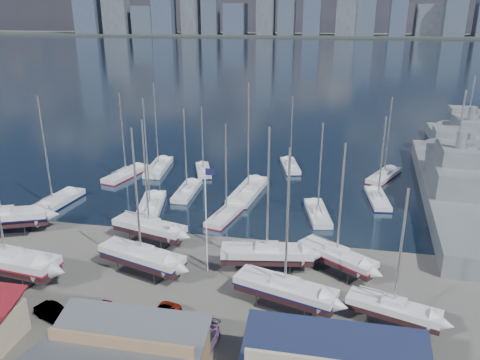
% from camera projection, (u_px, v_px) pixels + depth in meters
% --- Properties ---
extents(ground, '(1400.00, 1400.00, 0.00)m').
position_uv_depth(ground, '(185.00, 275.00, 51.28)').
color(ground, '#605E59').
rests_on(ground, ground).
extents(water, '(1400.00, 600.00, 0.40)m').
position_uv_depth(water, '(314.00, 54.00, 337.89)').
color(water, '#182439').
rests_on(water, ground).
extents(far_shore, '(1400.00, 80.00, 2.20)m').
position_uv_depth(far_shore, '(324.00, 36.00, 577.82)').
color(far_shore, '#2D332D').
rests_on(far_shore, ground).
extents(skyline, '(639.14, 43.80, 107.69)m').
position_uv_depth(skyline, '(319.00, 3.00, 560.71)').
color(skyline, '#475166').
rests_on(skyline, far_shore).
extents(shed_grey, '(12.60, 8.40, 4.17)m').
position_uv_depth(shed_grey, '(121.00, 359.00, 35.77)').
color(shed_grey, '#8C6B4C').
rests_on(shed_grey, ground).
extents(sailboat_cradle_0, '(11.82, 7.26, 18.31)m').
position_uv_depth(sailboat_cradle_0, '(2.00, 218.00, 60.40)').
color(sailboat_cradle_0, '#2D2D33').
rests_on(sailboat_cradle_0, ground).
extents(sailboat_cradle_1, '(12.12, 4.72, 18.85)m').
position_uv_depth(sailboat_cradle_1, '(7.00, 261.00, 49.78)').
color(sailboat_cradle_1, '#2D2D33').
rests_on(sailboat_cradle_1, ground).
extents(sailboat_cradle_2, '(9.93, 5.11, 15.64)m').
position_uv_depth(sailboat_cradle_2, '(149.00, 227.00, 57.95)').
color(sailboat_cradle_2, '#2D2D33').
rests_on(sailboat_cradle_2, ground).
extents(sailboat_cradle_3, '(10.59, 5.82, 16.45)m').
position_uv_depth(sailboat_cradle_3, '(142.00, 257.00, 50.92)').
color(sailboat_cradle_3, '#2D2D33').
rests_on(sailboat_cradle_3, ground).
extents(sailboat_cradle_4, '(10.37, 4.36, 16.38)m').
position_uv_depth(sailboat_cradle_4, '(267.00, 254.00, 51.52)').
color(sailboat_cradle_4, '#2D2D33').
rests_on(sailboat_cradle_4, ground).
extents(sailboat_cradle_5, '(10.43, 5.70, 16.22)m').
position_uv_depth(sailboat_cradle_5, '(285.00, 289.00, 44.89)').
color(sailboat_cradle_5, '#2D2D33').
rests_on(sailboat_cradle_5, ground).
extents(sailboat_cradle_6, '(8.93, 7.31, 14.82)m').
position_uv_depth(sailboat_cradle_6, '(337.00, 256.00, 51.14)').
color(sailboat_cradle_6, '#2D2D33').
rests_on(sailboat_cradle_6, ground).
extents(sailboat_cradle_7, '(8.52, 4.74, 13.61)m').
position_uv_depth(sailboat_cradle_7, '(393.00, 309.00, 42.13)').
color(sailboat_cradle_7, '#2D2D33').
rests_on(sailboat_cradle_7, ground).
extents(sailboat_moored_0, '(4.52, 11.85, 17.28)m').
position_uv_depth(sailboat_moored_0, '(53.00, 205.00, 69.24)').
color(sailboat_moored_0, black).
rests_on(sailboat_moored_0, water).
extents(sailboat_moored_1, '(5.11, 10.67, 15.39)m').
position_uv_depth(sailboat_moored_1, '(126.00, 175.00, 82.25)').
color(sailboat_moored_1, black).
rests_on(sailboat_moored_1, water).
extents(sailboat_moored_2, '(4.30, 11.26, 16.58)m').
position_uv_depth(sailboat_moored_2, '(159.00, 168.00, 85.58)').
color(sailboat_moored_2, black).
rests_on(sailboat_moored_2, water).
extents(sailboat_moored_3, '(5.63, 11.92, 17.19)m').
position_uv_depth(sailboat_moored_3, '(151.00, 209.00, 67.73)').
color(sailboat_moored_3, black).
rests_on(sailboat_moored_3, water).
extents(sailboat_moored_4, '(2.92, 9.55, 14.32)m').
position_uv_depth(sailboat_moored_4, '(187.00, 192.00, 74.40)').
color(sailboat_moored_4, black).
rests_on(sailboat_moored_4, water).
extents(sailboat_moored_5, '(4.97, 8.65, 12.48)m').
position_uv_depth(sailboat_moored_5, '(203.00, 171.00, 84.21)').
color(sailboat_moored_5, black).
rests_on(sailboat_moored_5, water).
extents(sailboat_moored_6, '(4.53, 9.72, 14.02)m').
position_uv_depth(sailboat_moored_6, '(227.00, 215.00, 65.80)').
color(sailboat_moored_6, black).
rests_on(sailboat_moored_6, water).
extents(sailboat_moored_7, '(4.96, 12.51, 18.37)m').
position_uv_depth(sailboat_moored_7, '(248.00, 193.00, 74.03)').
color(sailboat_moored_7, black).
rests_on(sailboat_moored_7, water).
extents(sailboat_moored_8, '(4.74, 9.69, 13.95)m').
position_uv_depth(sailboat_moored_8, '(290.00, 167.00, 86.59)').
color(sailboat_moored_8, black).
rests_on(sailboat_moored_8, water).
extents(sailboat_moored_9, '(4.42, 9.66, 14.08)m').
position_uv_depth(sailboat_moored_9, '(318.00, 214.00, 66.11)').
color(sailboat_moored_9, black).
rests_on(sailboat_moored_9, water).
extents(sailboat_moored_10, '(3.53, 9.42, 13.75)m').
position_uv_depth(sailboat_moored_10, '(377.00, 200.00, 71.27)').
color(sailboat_moored_10, black).
rests_on(sailboat_moored_10, water).
extents(sailboat_moored_11, '(6.84, 10.11, 14.80)m').
position_uv_depth(sailboat_moored_11, '(384.00, 176.00, 81.40)').
color(sailboat_moored_11, black).
rests_on(sailboat_moored_11, water).
extents(naval_ship_east, '(12.03, 50.91, 18.54)m').
position_uv_depth(naval_ship_east, '(450.00, 188.00, 72.06)').
color(naval_ship_east, slate).
rests_on(naval_ship_east, water).
extents(naval_ship_west, '(8.58, 45.56, 18.08)m').
position_uv_depth(naval_ship_west, '(462.00, 152.00, 90.85)').
color(naval_ship_west, slate).
rests_on(naval_ship_west, water).
extents(car_a, '(1.94, 3.92, 1.28)m').
position_uv_depth(car_a, '(97.00, 314.00, 43.62)').
color(car_a, gray).
rests_on(car_a, ground).
extents(car_b, '(4.50, 2.94, 1.40)m').
position_uv_depth(car_b, '(54.00, 313.00, 43.59)').
color(car_b, gray).
rests_on(car_b, ground).
extents(car_c, '(3.37, 5.21, 1.34)m').
position_uv_depth(car_c, '(159.00, 318.00, 42.95)').
color(car_c, gray).
rests_on(car_c, ground).
extents(car_d, '(2.65, 5.54, 1.56)m').
position_uv_depth(car_d, '(201.00, 344.00, 39.46)').
color(car_d, gray).
rests_on(car_d, ground).
extents(flagpole, '(1.09, 0.12, 12.37)m').
position_uv_depth(flagpole, '(207.00, 213.00, 49.56)').
color(flagpole, white).
rests_on(flagpole, ground).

